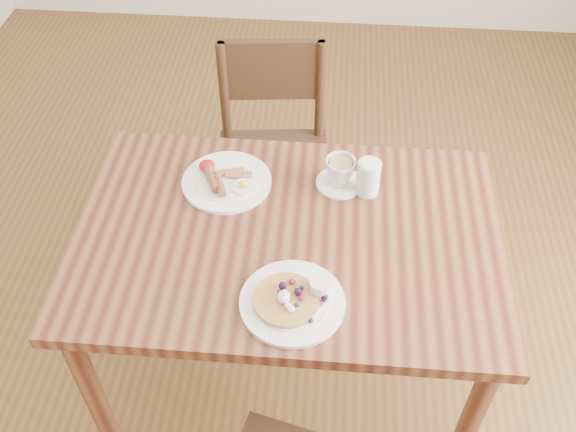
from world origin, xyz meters
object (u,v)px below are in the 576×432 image
object	(u,v)px
teacup_saucer	(340,173)
water_glass	(368,178)
chair_far	(273,150)
pancake_plate	(294,300)
dining_table	(288,256)
breakfast_plate	(225,181)

from	to	relation	value
teacup_saucer	water_glass	bearing A→B (deg)	-16.75
chair_far	pancake_plate	bearing A→B (deg)	93.23
dining_table	breakfast_plate	size ratio (longest dim) A/B	4.44
pancake_plate	breakfast_plate	size ratio (longest dim) A/B	1.00
water_glass	dining_table	bearing A→B (deg)	-139.29
water_glass	chair_far	bearing A→B (deg)	125.54
chair_far	pancake_plate	size ratio (longest dim) A/B	3.26
breakfast_plate	water_glass	world-z (taller)	water_glass
breakfast_plate	teacup_saucer	xyz separation A→B (m)	(0.34, 0.03, 0.03)
dining_table	teacup_saucer	xyz separation A→B (m)	(0.14, 0.21, 0.14)
teacup_saucer	breakfast_plate	bearing A→B (deg)	-175.65
chair_far	teacup_saucer	bearing A→B (deg)	113.41
dining_table	pancake_plate	size ratio (longest dim) A/B	4.44
dining_table	chair_far	xyz separation A→B (m)	(-0.11, 0.65, -0.16)
pancake_plate	water_glass	xyz separation A→B (m)	(0.18, 0.43, 0.04)
dining_table	breakfast_plate	world-z (taller)	breakfast_plate
dining_table	chair_far	size ratio (longest dim) A/B	1.36
chair_far	pancake_plate	world-z (taller)	chair_far
breakfast_plate	teacup_saucer	distance (m)	0.35
pancake_plate	teacup_saucer	bearing A→B (deg)	77.27
chair_far	teacup_saucer	xyz separation A→B (m)	(0.25, -0.44, 0.30)
pancake_plate	water_glass	distance (m)	0.47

